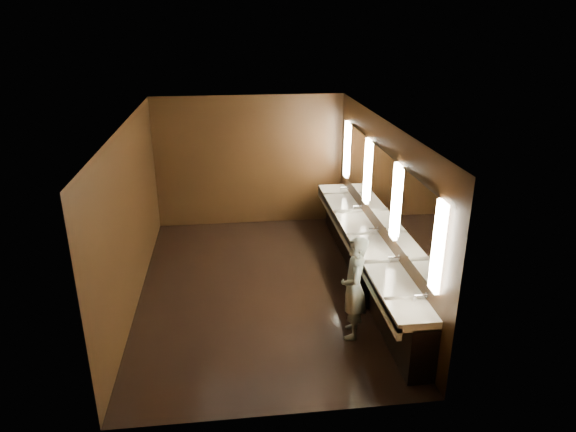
% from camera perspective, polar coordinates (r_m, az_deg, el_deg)
% --- Properties ---
extents(floor, '(6.00, 6.00, 0.00)m').
position_cam_1_polar(floor, '(8.80, -3.05, -7.96)').
color(floor, black).
rests_on(floor, ground).
extents(ceiling, '(4.00, 6.00, 0.02)m').
position_cam_1_polar(ceiling, '(7.82, -3.45, 10.22)').
color(ceiling, '#2D2D2B').
rests_on(ceiling, wall_back).
extents(wall_back, '(4.00, 0.02, 2.80)m').
position_cam_1_polar(wall_back, '(11.06, -4.29, 6.08)').
color(wall_back, black).
rests_on(wall_back, floor).
extents(wall_front, '(4.00, 0.02, 2.80)m').
position_cam_1_polar(wall_front, '(5.52, -1.10, -10.47)').
color(wall_front, black).
rests_on(wall_front, floor).
extents(wall_left, '(0.02, 6.00, 2.80)m').
position_cam_1_polar(wall_left, '(8.34, -17.07, -0.02)').
color(wall_left, black).
rests_on(wall_left, floor).
extents(wall_right, '(0.02, 6.00, 2.80)m').
position_cam_1_polar(wall_right, '(8.56, 10.25, 1.15)').
color(wall_right, black).
rests_on(wall_right, floor).
extents(sink_counter, '(0.55, 5.40, 1.01)m').
position_cam_1_polar(sink_counter, '(8.85, 8.58, -4.40)').
color(sink_counter, black).
rests_on(sink_counter, floor).
extents(mirror_band, '(0.06, 5.03, 1.15)m').
position_cam_1_polar(mirror_band, '(8.44, 10.28, 3.37)').
color(mirror_band, '#FFEEC7').
rests_on(mirror_band, wall_right).
extents(person, '(0.48, 0.62, 1.52)m').
position_cam_1_polar(person, '(7.30, 7.34, -7.92)').
color(person, '#88B7CC').
rests_on(person, floor).
extents(trash_bin, '(0.41, 0.41, 0.51)m').
position_cam_1_polar(trash_bin, '(8.29, 8.32, -8.16)').
color(trash_bin, black).
rests_on(trash_bin, floor).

